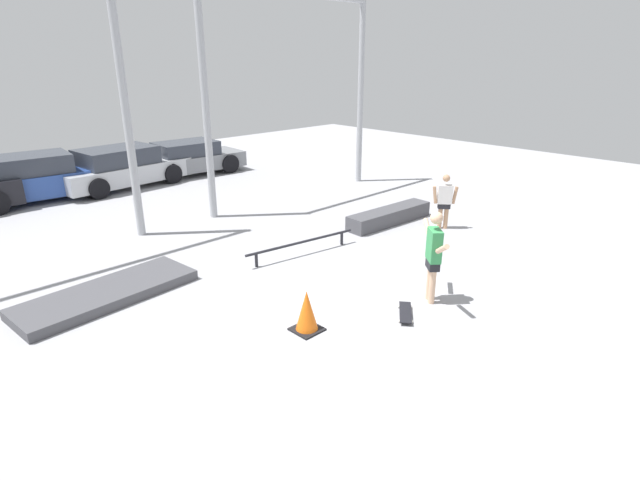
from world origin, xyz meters
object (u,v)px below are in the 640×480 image
(grind_rail, at_px, (301,244))
(skateboard, at_px, (405,312))
(skateboarder, at_px, (434,252))
(parked_car_blue, at_px, (35,178))
(parked_car_grey, at_px, (190,158))
(traffic_cone, at_px, (307,311))
(manual_pad, at_px, (107,293))
(parked_car_silver, at_px, (122,168))
(grind_box, at_px, (389,216))
(bystander, at_px, (445,199))

(grind_rail, bearing_deg, skateboard, -99.80)
(skateboarder, height_order, parked_car_blue, skateboarder)
(skateboard, xyz_separation_m, parked_car_grey, (3.09, 12.58, 0.56))
(parked_car_blue, height_order, traffic_cone, parked_car_blue)
(skateboard, bearing_deg, traffic_cone, 113.81)
(skateboarder, distance_m, skateboard, 1.21)
(skateboard, relative_size, grind_rail, 0.26)
(manual_pad, distance_m, traffic_cone, 4.01)
(parked_car_silver, bearing_deg, grind_box, -74.21)
(skateboarder, relative_size, bystander, 1.20)
(manual_pad, relative_size, parked_car_blue, 0.73)
(manual_pad, distance_m, parked_car_silver, 9.01)
(manual_pad, relative_size, parked_car_grey, 0.81)
(manual_pad, relative_size, traffic_cone, 4.51)
(skateboard, xyz_separation_m, manual_pad, (-3.53, 4.36, 0.03))
(parked_car_blue, distance_m, traffic_cone, 11.92)
(parked_car_blue, relative_size, traffic_cone, 6.15)
(skateboard, relative_size, traffic_cone, 1.03)
(skateboarder, distance_m, parked_car_silver, 12.45)
(grind_box, height_order, parked_car_blue, parked_car_blue)
(manual_pad, bearing_deg, traffic_cone, -61.21)
(grind_rail, relative_size, parked_car_grey, 0.70)
(grind_box, height_order, parked_car_silver, parked_car_silver)
(skateboard, bearing_deg, grind_rail, 42.11)
(skateboarder, distance_m, grind_rail, 3.46)
(skateboard, bearing_deg, parked_car_blue, 62.16)
(grind_box, distance_m, manual_pad, 7.48)
(manual_pad, distance_m, grind_rail, 4.23)
(grind_rail, height_order, parked_car_grey, parked_car_grey)
(parked_car_blue, bearing_deg, parked_car_grey, 3.49)
(manual_pad, xyz_separation_m, grind_rail, (4.11, -0.96, 0.18))
(parked_car_grey, relative_size, bystander, 2.79)
(skateboard, bearing_deg, parked_car_grey, 38.11)
(parked_car_grey, bearing_deg, skateboarder, -97.40)
(grind_box, height_order, manual_pad, grind_box)
(grind_box, height_order, grind_rail, grind_box)
(grind_box, bearing_deg, grind_rail, -178.92)
(parked_car_grey, distance_m, traffic_cone, 12.63)
(parked_car_blue, height_order, parked_car_silver, parked_car_blue)
(skateboard, relative_size, bystander, 0.51)
(manual_pad, distance_m, parked_car_grey, 10.56)
(manual_pad, distance_m, bystander, 8.41)
(skateboard, xyz_separation_m, bystander, (4.57, 2.20, 0.73))
(manual_pad, xyz_separation_m, bystander, (8.09, -2.16, 0.70))
(parked_car_blue, bearing_deg, traffic_cone, -81.34)
(traffic_cone, bearing_deg, grind_box, 25.45)
(parked_car_grey, bearing_deg, grind_box, -81.93)
(manual_pad, bearing_deg, skateboard, -51.06)
(grind_box, xyz_separation_m, manual_pad, (-7.42, 0.90, -0.10))
(parked_car_grey, xyz_separation_m, bystander, (1.48, -10.38, 0.17))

